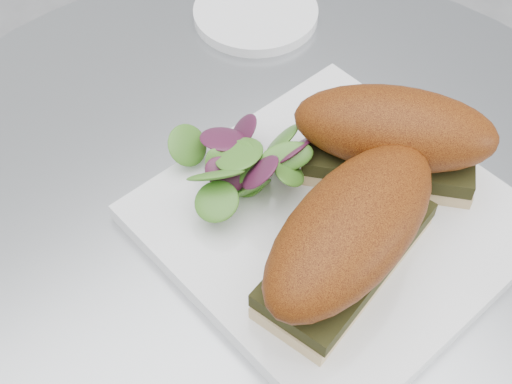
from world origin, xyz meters
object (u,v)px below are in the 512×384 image
Objects in this scene: sandwich_left at (350,235)px; saucer at (256,13)px; sandwich_right at (393,136)px; plate at (334,222)px.

sandwich_left is 0.33m from saucer.
sandwich_left is 1.13× the size of sandwich_right.
plate is at bearing -123.25° from sandwich_right.
plate is 1.97× the size of saucer.
sandwich_right is 1.29× the size of saucer.
plate is at bearing -115.98° from saucer.
sandwich_left and sandwich_right have the same top height.
saucer is at bearing 126.49° from sandwich_right.
sandwich_left is 1.46× the size of saucer.
sandwich_left is at bearing -117.38° from saucer.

